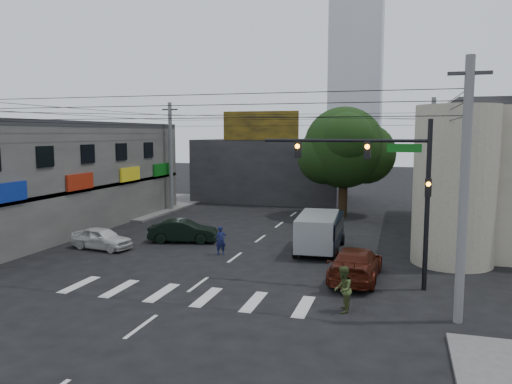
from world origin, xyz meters
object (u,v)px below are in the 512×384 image
at_px(maroon_sedan, 356,264).
at_px(navy_van, 323,233).
at_px(pedestrian_olive, 343,289).
at_px(utility_pole_far_right, 431,161).
at_px(dark_sedan, 183,231).
at_px(white_compact, 102,238).
at_px(traffic_gantry, 387,176).
at_px(silver_minivan, 318,233).
at_px(utility_pole_near_right, 464,193).
at_px(street_tree, 344,148).
at_px(traffic_officer, 221,241).
at_px(utility_pole_far_left, 171,157).

xyz_separation_m(maroon_sedan, navy_van, (-2.30, 5.31, 0.23)).
xyz_separation_m(navy_van, pedestrian_olive, (2.21, -9.65, -0.11)).
distance_m(utility_pole_far_right, pedestrian_olive, 21.34).
distance_m(utility_pole_far_right, maroon_sedan, 17.19).
distance_m(utility_pole_far_right, navy_van, 13.13).
xyz_separation_m(dark_sedan, white_compact, (-3.74, -3.00, -0.05)).
bearing_deg(traffic_gantry, silver_minivan, 124.45).
bearing_deg(utility_pole_near_right, maroon_sedan, 133.00).
relative_size(street_tree, navy_van, 1.77).
relative_size(utility_pole_far_right, white_compact, 2.38).
distance_m(dark_sedan, traffic_officer, 4.08).
relative_size(utility_pole_far_left, silver_minivan, 1.84).
xyz_separation_m(white_compact, navy_van, (12.25, 3.29, 0.34)).
relative_size(dark_sedan, white_compact, 1.13).
height_order(utility_pole_far_right, white_compact, utility_pole_far_right).
height_order(dark_sedan, pedestrian_olive, pedestrian_olive).
xyz_separation_m(traffic_gantry, navy_van, (-3.55, 6.03, -3.85)).
distance_m(white_compact, navy_van, 12.69).
bearing_deg(utility_pole_near_right, utility_pole_far_right, 90.00).
xyz_separation_m(utility_pole_near_right, utility_pole_far_left, (-21.00, 20.50, 0.00)).
xyz_separation_m(street_tree, utility_pole_near_right, (6.50, -21.50, -0.87)).
distance_m(traffic_gantry, utility_pole_far_left, 25.00).
bearing_deg(utility_pole_far_right, street_tree, 171.25).
xyz_separation_m(utility_pole_near_right, pedestrian_olive, (-4.01, -0.13, -3.73)).
distance_m(street_tree, traffic_gantry, 18.42).
xyz_separation_m(traffic_gantry, traffic_officer, (-8.74, 3.37, -4.04)).
relative_size(utility_pole_far_left, dark_sedan, 2.11).
bearing_deg(dark_sedan, white_compact, 115.87).
bearing_deg(pedestrian_olive, white_compact, -114.15).
relative_size(utility_pole_near_right, utility_pole_far_left, 1.00).
xyz_separation_m(traffic_officer, pedestrian_olive, (7.41, -6.99, 0.08)).
relative_size(utility_pole_far_right, silver_minivan, 1.84).
relative_size(street_tree, utility_pole_far_right, 0.95).
relative_size(utility_pole_far_right, dark_sedan, 2.11).
distance_m(silver_minivan, navy_van, 0.56).
bearing_deg(white_compact, navy_van, -67.04).
xyz_separation_m(street_tree, maroon_sedan, (2.57, -17.29, -4.73)).
distance_m(dark_sedan, pedestrian_olive, 14.24).
bearing_deg(pedestrian_olive, maroon_sedan, 178.50).
xyz_separation_m(utility_pole_near_right, dark_sedan, (-14.74, 9.23, -3.92)).
xyz_separation_m(silver_minivan, navy_van, (0.25, 0.49, -0.07)).
height_order(white_compact, navy_van, navy_van).
relative_size(maroon_sedan, traffic_officer, 3.29).
bearing_deg(dark_sedan, utility_pole_far_left, 16.15).
bearing_deg(utility_pole_near_right, navy_van, 123.18).
distance_m(traffic_gantry, navy_van, 7.99).
bearing_deg(utility_pole_far_right, pedestrian_olive, -101.01).
distance_m(street_tree, dark_sedan, 15.54).
bearing_deg(traffic_officer, maroon_sedan, -51.38).
xyz_separation_m(utility_pole_far_left, silver_minivan, (14.53, -11.47, -3.55)).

